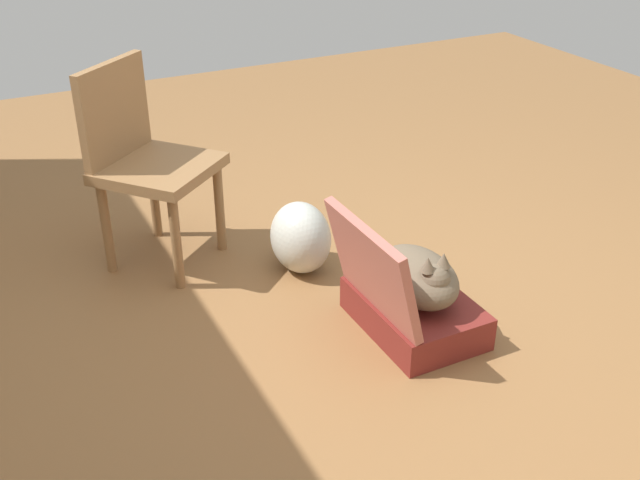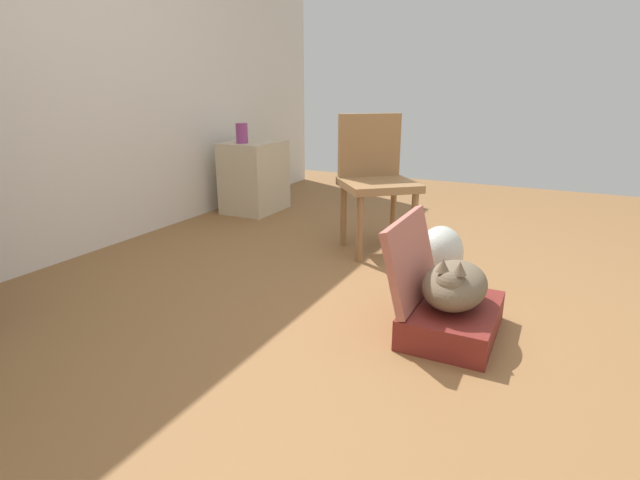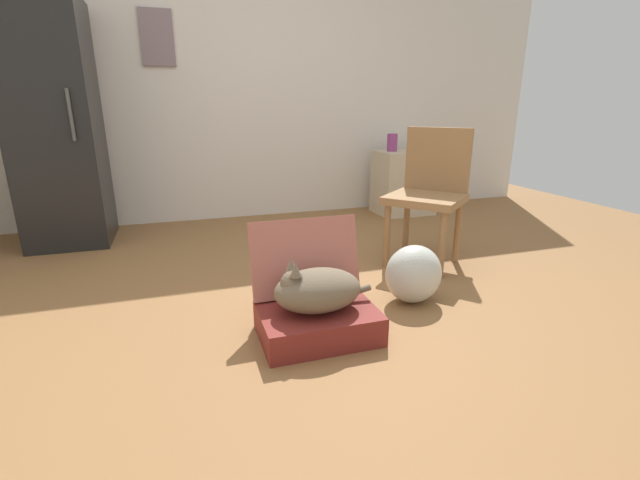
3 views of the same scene
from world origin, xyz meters
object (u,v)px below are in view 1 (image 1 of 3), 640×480
at_px(cat, 418,277).
at_px(plastic_bag_white, 301,237).
at_px(suitcase_base, 414,312).
at_px(chair, 144,157).

relative_size(cat, plastic_bag_white, 1.50).
relative_size(suitcase_base, cat, 1.11).
bearing_deg(plastic_bag_white, cat, -161.71).
distance_m(suitcase_base, cat, 0.18).
bearing_deg(chair, cat, -94.01).
bearing_deg(suitcase_base, chair, 36.64).
distance_m(cat, chair, 1.33).
height_order(cat, plastic_bag_white, cat).
relative_size(cat, chair, 0.54).
xyz_separation_m(suitcase_base, plastic_bag_white, (0.62, 0.21, 0.09)).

